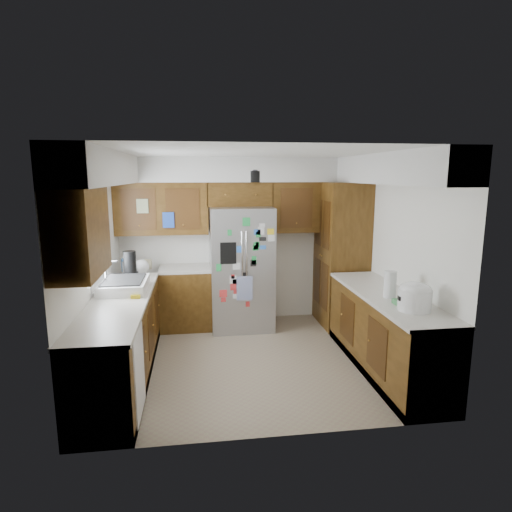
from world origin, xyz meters
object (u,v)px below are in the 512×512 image
at_px(fridge, 241,268).
at_px(rice_cooker, 415,296).
at_px(pantry, 341,255).
at_px(paper_towel, 390,284).

bearing_deg(fridge, rice_cooker, -56.63).
bearing_deg(pantry, fridge, 177.94).
bearing_deg(paper_towel, rice_cooker, -84.73).
distance_m(pantry, paper_towel, 1.76).
bearing_deg(pantry, rice_cooker, -90.01).
xyz_separation_m(pantry, fridge, (-1.50, 0.05, -0.17)).
bearing_deg(rice_cooker, fridge, 123.37).
bearing_deg(rice_cooker, paper_towel, 95.27).
height_order(pantry, paper_towel, pantry).
relative_size(pantry, fridge, 1.19).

